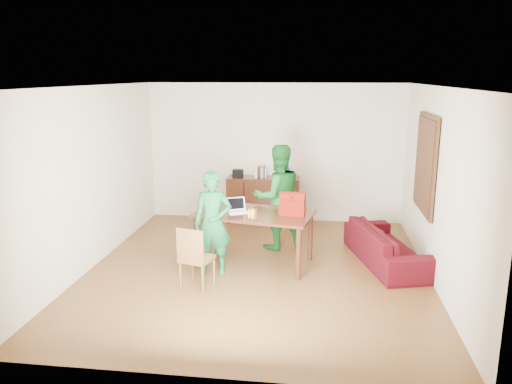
# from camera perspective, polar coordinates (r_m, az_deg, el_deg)

# --- Properties ---
(room) EXTENTS (5.20, 5.70, 2.90)m
(room) POSITION_cam_1_polar(r_m,az_deg,el_deg) (7.28, 0.36, 1.01)
(room) COLOR #432210
(room) RESTS_ON ground
(table) EXTENTS (1.89, 1.28, 0.82)m
(table) POSITION_cam_1_polar(r_m,az_deg,el_deg) (7.59, -0.19, -3.13)
(table) COLOR #32180D
(table) RESTS_ON ground
(chair) EXTENTS (0.48, 0.47, 0.88)m
(chair) POSITION_cam_1_polar(r_m,az_deg,el_deg) (6.95, -6.79, -8.79)
(chair) COLOR brown
(chair) RESTS_ON ground
(person_near) EXTENTS (0.57, 0.39, 1.52)m
(person_near) POSITION_cam_1_polar(r_m,az_deg,el_deg) (7.26, -4.95, -3.54)
(person_near) COLOR #156231
(person_near) RESTS_ON ground
(person_far) EXTENTS (1.05, 0.96, 1.75)m
(person_far) POSITION_cam_1_polar(r_m,az_deg,el_deg) (8.27, 2.53, -0.58)
(person_far) COLOR #155F20
(person_far) RESTS_ON ground
(laptop) EXTENTS (0.35, 0.30, 0.21)m
(laptop) POSITION_cam_1_polar(r_m,az_deg,el_deg) (7.56, -2.09, -2.05)
(laptop) COLOR white
(laptop) RESTS_ON table
(bananas) EXTENTS (0.16, 0.11, 0.06)m
(bananas) POSITION_cam_1_polar(r_m,az_deg,el_deg) (7.24, -0.47, -2.86)
(bananas) COLOR gold
(bananas) RESTS_ON table
(bottle) EXTENTS (0.08, 0.08, 0.18)m
(bottle) POSITION_cam_1_polar(r_m,az_deg,el_deg) (7.22, -0.10, -2.40)
(bottle) COLOR #5C2715
(bottle) RESTS_ON table
(red_bag) EXTENTS (0.39, 0.24, 0.27)m
(red_bag) POSITION_cam_1_polar(r_m,az_deg,el_deg) (7.44, 4.20, -1.57)
(red_bag) COLOR maroon
(red_bag) RESTS_ON table
(sofa) EXTENTS (1.24, 2.07, 0.57)m
(sofa) POSITION_cam_1_polar(r_m,az_deg,el_deg) (8.01, 14.72, -5.90)
(sofa) COLOR #3C070D
(sofa) RESTS_ON ground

